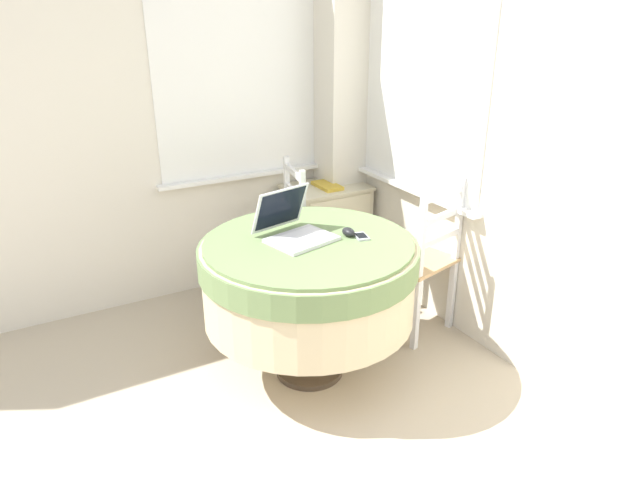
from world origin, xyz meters
TOP-DOWN VIEW (x-y plane):
  - corner_room_shell at (1.01, 1.83)m, footprint 4.07×4.80m
  - round_dining_table at (0.81, 1.68)m, footprint 1.09×1.09m
  - laptop at (0.76, 1.75)m, footprint 0.37×0.39m
  - computer_mouse at (1.01, 1.64)m, footprint 0.05×0.08m
  - cell_phone at (1.06, 1.59)m, footprint 0.08×0.11m
  - dining_chair_near_back_window at (0.98, 2.43)m, footprint 0.45×0.47m
  - dining_chair_near_right_window at (1.58, 1.74)m, footprint 0.48×0.47m
  - corner_cabinet at (1.50, 2.70)m, footprint 0.56×0.43m
  - book_on_cabinet at (1.49, 2.67)m, footprint 0.13×0.24m

SIDE VIEW (x-z plane):
  - corner_cabinet at x=1.50m, z-range 0.00..0.67m
  - dining_chair_near_back_window at x=0.98m, z-range -0.02..0.94m
  - dining_chair_near_right_window at x=1.58m, z-range -0.02..0.94m
  - round_dining_table at x=0.81m, z-range 0.20..0.96m
  - book_on_cabinet at x=1.49m, z-range 0.67..0.69m
  - cell_phone at x=1.06m, z-range 0.76..0.78m
  - computer_mouse at x=1.01m, z-range 0.76..0.81m
  - laptop at x=0.76m, z-range 0.70..0.94m
  - corner_room_shell at x=1.01m, z-range 0.00..2.55m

